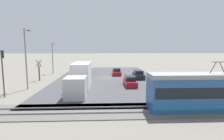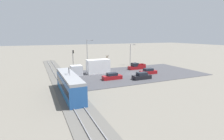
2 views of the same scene
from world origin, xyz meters
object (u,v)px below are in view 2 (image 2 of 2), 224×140
Objects in this scene: light_rail_tram at (70,85)px; sedan_car_1 at (112,77)px; traffic_light_pole at (73,57)px; street_lamp_mid_block at (88,52)px; box_truck at (93,67)px; pickup_truck at (136,67)px; street_tree at (107,61)px; street_lamp_near_crossing at (131,53)px; sedan_car_0 at (148,72)px; sedan_car_2 at (142,76)px.

light_rail_tram is 12.97m from sedan_car_1.
street_lamp_mid_block is at bearing -103.61° from traffic_light_pole.
street_lamp_mid_block is at bearing -6.73° from box_truck.
light_rail_tram is 1.27× the size of box_truck.
street_tree is at bearing 39.79° from pickup_truck.
street_lamp_mid_block is at bearing 92.54° from street_lamp_near_crossing.
traffic_light_pole is (16.48, 5.50, 3.00)m from sedan_car_1.
sedan_car_0 is at bearing 167.96° from street_lamp_near_crossing.
street_tree reaches higher than sedan_car_0.
street_lamp_near_crossing is (14.76, -3.15, 3.49)m from sedan_car_0.
light_rail_tram is at bearing 148.37° from box_truck.
light_rail_tram is 2.48× the size of pickup_truck.
street_tree is at bearing -91.49° from traffic_light_pole.
sedan_car_1 is (-7.53, -2.16, -1.09)m from box_truck.
sedan_car_0 is at bearing -114.92° from box_truck.
light_rail_tram is 24.51m from street_lamp_mid_block.
street_tree reaches higher than box_truck.
box_truck reaches higher than sedan_car_2.
sedan_car_0 is 15.90m from street_tree.
light_rail_tram is at bearing 144.45° from street_tree.
street_lamp_near_crossing is at bearing -90.42° from street_tree.
sedan_car_1 is at bearing -161.54° from traffic_light_pole.
sedan_car_0 is at bearing 97.06° from sedan_car_1.
street_tree reaches higher than sedan_car_1.
traffic_light_pole is (19.07, 11.91, 2.97)m from sedan_car_2.
box_truck is 11.53m from street_tree.
street_lamp_near_crossing reaches higher than traffic_light_pole.
pickup_truck is 15.42m from street_lamp_mid_block.
pickup_truck is 0.74× the size of street_lamp_near_crossing.
sedan_car_0 is at bearing 130.24° from sedan_car_2.
sedan_car_0 is 0.80× the size of traffic_light_pole.
street_lamp_mid_block is at bearing -23.69° from light_rail_tram.
sedan_car_2 is (-2.59, -6.41, 0.03)m from sedan_car_1.
street_tree reaches higher than pickup_truck.
box_truck is 14.09m from pickup_truck.
sedan_car_2 is (-11.08, 5.46, -0.05)m from pickup_truck.
street_lamp_mid_block is (-1.04, -4.28, 1.34)m from traffic_light_pole.
traffic_light_pole is at bearing -148.01° from sedan_car_2.
sedan_car_0 is at bearing -138.79° from street_lamp_mid_block.
sedan_car_1 is (6.80, -10.99, -1.09)m from light_rail_tram.
box_truck is at bearing -164.01° from sedan_car_1.
street_lamp_mid_block reaches higher than sedan_car_2.
street_lamp_near_crossing is at bearing 157.30° from sedan_car_2.
sedan_car_1 is at bearing -175.46° from street_lamp_mid_block.
sedan_car_2 is at bearing 153.79° from pickup_truck.
box_truck is (14.34, -8.83, 0.00)m from light_rail_tram.
sedan_car_0 is (-6.16, -13.26, -1.11)m from box_truck.
street_lamp_mid_block is at bearing 41.21° from sedan_car_0.
sedan_car_1 is at bearing 97.06° from sedan_car_0.
sedan_car_0 is 19.20m from street_lamp_mid_block.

